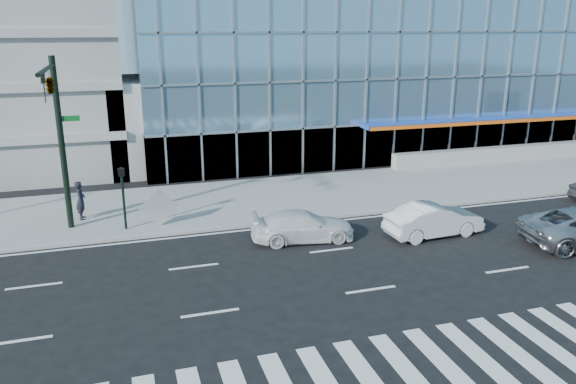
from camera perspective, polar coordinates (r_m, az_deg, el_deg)
name	(u,v)px	position (r m, az deg, el deg)	size (l,w,h in m)	color
ground	(332,250)	(24.68, 4.44, -5.90)	(160.00, 160.00, 0.00)	black
sidewalk	(280,197)	(31.78, -0.81, -0.50)	(120.00, 8.00, 0.15)	gray
theatre_building	(373,47)	(52.29, 8.68, 14.32)	(42.00, 26.00, 15.00)	#709DBB
ramp_block	(155,123)	(39.76, -13.36, 6.87)	(6.00, 8.00, 6.00)	gray
retaining_wall	(576,148)	(46.97, 27.22, 4.00)	(30.00, 0.80, 1.00)	gray
traffic_signal	(54,105)	(26.06, -22.69, 8.15)	(1.14, 5.74, 8.00)	black
ped_signal_post	(123,189)	(27.10, -16.45, 0.32)	(0.30, 0.33, 3.00)	black
white_suv	(303,226)	(25.48, 1.51, -3.47)	(1.91, 4.69, 1.36)	white
white_sedan	(434,220)	(26.87, 14.59, -2.76)	(1.61, 4.63, 1.53)	silver
pedestrian	(81,200)	(29.53, -20.31, -0.79)	(0.71, 0.46, 1.94)	black
tilted_panel	(159,207)	(27.51, -12.98, -1.51)	(1.30, 0.06, 1.30)	#A2A2A2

